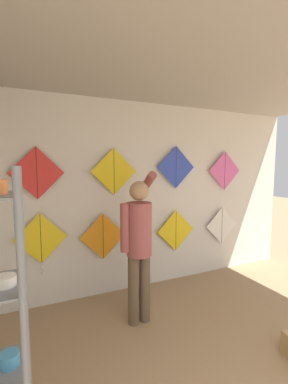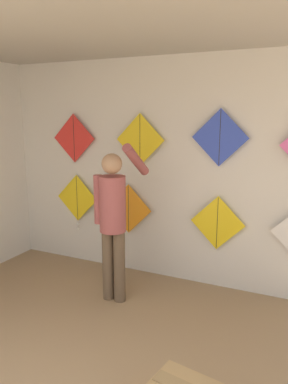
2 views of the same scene
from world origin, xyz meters
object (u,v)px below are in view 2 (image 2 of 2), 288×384
Objects in this scene: shopkeeper at (113,214)px; kite_2 at (217,223)px; kite_5 at (140,140)px; kite_6 at (220,138)px; kite_0 at (77,199)px; kite_1 at (129,209)px; kite_4 at (74,138)px.

kite_2 is at bearing 36.86° from shopkeeper.
kite_5 is at bearing 91.73° from shopkeeper.
kite_6 reaches higher than shopkeeper.
kite_5 reaches higher than shopkeeper.
shopkeeper is 2.73× the size of kite_2.
shopkeeper is 2.73× the size of kite_5.
kite_2 is at bearing 0.01° from kite_0.
kite_2 is (1.20, 0.00, -0.04)m from kite_1.
kite_6 is (1.01, 0.00, 0.05)m from kite_5.
kite_5 is at bearing 0.00° from kite_1.
kite_1 is at bearing 0.00° from kite_4.
kite_6 is at bearing 0.00° from kite_1.
kite_4 is 1.00× the size of kite_6.
kite_5 reaches higher than kite_2.
kite_0 reaches higher than kite_2.
shopkeeper is 2.73× the size of kite_6.
shopkeeper is at bearing -36.56° from kite_4.
kite_1 is 1.00× the size of kite_4.
kite_2 is at bearing 0.00° from kite_4.
kite_4 reaches higher than kite_1.
shopkeeper is 1.10m from kite_5.
kite_5 is 1.02m from kite_6.
shopkeeper is 1.49m from kite_6.
kite_2 is 1.00× the size of kite_6.
kite_5 reaches higher than kite_4.
shopkeeper is at bearing -36.92° from kite_0.
kite_5 reaches higher than kite_1.
kite_5 is at bearing 0.03° from kite_0.
shopkeeper reaches higher than kite_2.
kite_2 is 1.00× the size of kite_4.
kite_1 is at bearing 0.03° from kite_0.
kite_4 is 1.00× the size of kite_5.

